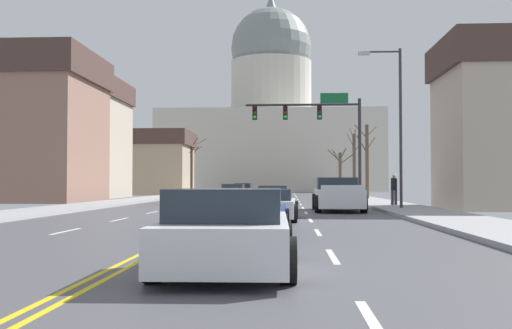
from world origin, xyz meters
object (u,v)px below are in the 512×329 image
object	(u,v)px
street_lamp_right	(395,113)
sedan_near_00	(273,196)
signal_gantry	(319,123)
sedan_near_02	(270,205)
sedan_oncoming_00	(233,192)
sedan_near_04	(228,231)
sedan_oncoming_01	(243,191)
sedan_near_03	(249,214)
pickup_truck_near_01	(338,196)
pedestrian_00	(394,188)

from	to	relation	value
street_lamp_right	sedan_near_00	bearing A→B (deg)	133.84
signal_gantry	sedan_near_02	size ratio (longest dim) A/B	1.68
street_lamp_right	sedan_oncoming_00	xyz separation A→B (m)	(-9.63, 18.14, -4.15)
sedan_near_04	sedan_oncoming_01	bearing A→B (deg)	94.08
sedan_near_00	sedan_near_03	size ratio (longest dim) A/B	0.98
sedan_near_00	sedan_near_02	size ratio (longest dim) A/B	0.94
street_lamp_right	sedan_near_03	size ratio (longest dim) A/B	1.73
pickup_truck_near_01	sedan_oncoming_00	bearing A→B (deg)	109.88
sedan_near_00	sedan_oncoming_01	world-z (taller)	sedan_oncoming_01
street_lamp_right	sedan_oncoming_01	size ratio (longest dim) A/B	1.71
street_lamp_right	sedan_near_02	world-z (taller)	street_lamp_right
pickup_truck_near_01	sedan_near_02	distance (m)	7.63
sedan_near_00	sedan_near_04	size ratio (longest dim) A/B	1.02
pickup_truck_near_01	pedestrian_00	distance (m)	5.41
street_lamp_right	sedan_near_03	xyz separation A→B (m)	(-6.25, -13.88, -4.18)
sedan_near_03	pedestrian_00	xyz separation A→B (m)	(6.82, 17.45, 0.51)
sedan_oncoming_01	pedestrian_00	size ratio (longest dim) A/B	2.70
sedan_near_02	sedan_near_04	distance (m)	12.18
pedestrian_00	signal_gantry	bearing A→B (deg)	115.16
sedan_near_00	sedan_oncoming_00	size ratio (longest dim) A/B	1.04
street_lamp_right	pickup_truck_near_01	world-z (taller)	street_lamp_right
sedan_near_02	sedan_oncoming_01	xyz separation A→B (m)	(-3.60, 34.25, 0.07)
sedan_near_04	street_lamp_right	bearing A→B (deg)	72.65
sedan_near_00	sedan_oncoming_01	size ratio (longest dim) A/B	0.97
sedan_near_00	sedan_oncoming_00	bearing A→B (deg)	106.51
pickup_truck_near_01	sedan_near_04	xyz separation A→B (m)	(-3.32, -19.17, -0.13)
signal_gantry	street_lamp_right	distance (m)	11.75
signal_gantry	sedan_near_00	distance (m)	7.59
sedan_near_02	pedestrian_00	size ratio (longest dim) A/B	2.79
sedan_near_02	pickup_truck_near_01	bearing A→B (deg)	66.55
sedan_oncoming_01	pickup_truck_near_01	bearing A→B (deg)	-76.31
street_lamp_right	sedan_oncoming_01	xyz separation A→B (m)	(-9.49, 26.66, -4.13)
sedan_near_00	pickup_truck_near_01	world-z (taller)	pickup_truck_near_01
sedan_near_00	sedan_near_02	xyz separation A→B (m)	(0.27, -14.00, -0.03)
pedestrian_00	sedan_oncoming_00	bearing A→B (deg)	124.99
sedan_near_03	pedestrian_00	bearing A→B (deg)	68.67
sedan_near_00	pickup_truck_near_01	bearing A→B (deg)	-64.78
signal_gantry	sedan_oncoming_01	size ratio (longest dim) A/B	1.74
sedan_near_04	pedestrian_00	distance (m)	24.30
sedan_near_00	sedan_near_04	bearing A→B (deg)	-90.05
pedestrian_00	sedan_near_03	bearing A→B (deg)	-111.33
signal_gantry	sedan_oncoming_01	xyz separation A→B (m)	(-6.42, 15.34, -4.85)
sedan_near_00	sedan_near_04	xyz separation A→B (m)	(-0.02, -26.18, 0.03)
sedan_near_03	sedan_near_04	xyz separation A→B (m)	(0.07, -5.89, 0.03)
signal_gantry	street_lamp_right	size ratio (longest dim) A/B	1.01
pickup_truck_near_01	sedan_near_03	distance (m)	13.71
sedan_near_02	pedestrian_00	bearing A→B (deg)	59.96
sedan_near_00	sedan_near_03	xyz separation A→B (m)	(-0.09, -20.29, -0.01)
signal_gantry	sedan_near_03	distance (m)	25.87
sedan_near_00	sedan_near_02	distance (m)	14.00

